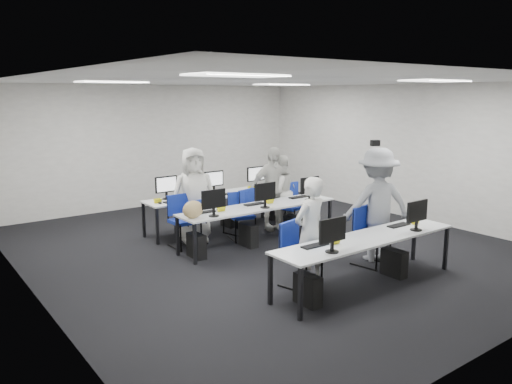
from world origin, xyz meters
TOP-DOWN VIEW (x-y plane):
  - room at (0.00, 0.00)m, footprint 9.00×9.02m
  - ceiling_panels at (0.00, 0.00)m, footprint 5.20×4.60m
  - desk_front at (0.00, -2.40)m, footprint 3.20×0.70m
  - desk_mid at (0.00, 0.20)m, footprint 3.20×0.70m
  - desk_back at (0.00, 1.60)m, footprint 3.20×0.70m
  - equipment_front at (-0.19, -2.42)m, footprint 2.51×0.41m
  - equipment_mid at (-0.19, 0.18)m, footprint 2.91×0.41m
  - equipment_back at (0.19, 1.62)m, footprint 2.91×0.41m
  - chair_0 at (-0.79, -1.84)m, footprint 0.58×0.61m
  - chair_1 at (0.76, -1.83)m, footprint 0.54×0.58m
  - chair_2 at (-1.21, 0.88)m, footprint 0.47×0.52m
  - chair_3 at (-0.08, 0.66)m, footprint 0.55×0.58m
  - chair_4 at (1.21, 0.70)m, footprint 0.54×0.57m
  - chair_5 at (-0.99, 0.96)m, footprint 0.43×0.47m
  - chair_6 at (0.12, 1.01)m, footprint 0.56×0.59m
  - chair_7 at (1.24, 0.98)m, footprint 0.53×0.57m
  - handbag at (-1.45, 0.11)m, footprint 0.37×0.24m
  - student_0 at (-0.65, -1.89)m, footprint 0.64×0.47m
  - student_1 at (1.06, 0.91)m, footprint 0.75×0.58m
  - student_2 at (-0.86, 1.11)m, footprint 1.00×0.79m
  - student_3 at (0.86, 0.88)m, footprint 1.08×0.65m
  - photographer at (1.04, -1.70)m, footprint 1.41×1.16m
  - dslr_camera at (1.11, -1.54)m, footprint 0.20×0.22m

SIDE VIEW (x-z plane):
  - chair_5 at x=-0.99m, z-range -0.16..0.71m
  - chair_4 at x=1.21m, z-range -0.16..0.72m
  - chair_3 at x=-0.08m, z-range -0.17..0.74m
  - chair_6 at x=0.12m, z-range -0.17..0.76m
  - chair_0 at x=-0.79m, z-range -0.17..0.77m
  - chair_1 at x=0.76m, z-range -0.18..0.78m
  - chair_2 at x=-1.21m, z-range -0.18..0.78m
  - chair_7 at x=1.24m, z-range -0.18..0.79m
  - equipment_mid at x=-0.19m, z-range -0.24..0.95m
  - equipment_back at x=0.19m, z-range -0.24..0.95m
  - equipment_front at x=-0.19m, z-range -0.24..0.95m
  - desk_front at x=0.00m, z-range 0.32..1.05m
  - desk_mid at x=0.00m, z-range 0.32..1.05m
  - desk_back at x=0.00m, z-range 0.32..1.05m
  - student_1 at x=1.06m, z-range 0.00..1.53m
  - student_0 at x=-0.65m, z-range 0.00..1.62m
  - student_3 at x=0.86m, z-range 0.00..1.72m
  - handbag at x=-1.45m, z-range 0.73..1.03m
  - student_2 at x=-0.86m, z-range 0.00..1.79m
  - photographer at x=1.04m, z-range 0.00..1.91m
  - room at x=0.00m, z-range 0.00..3.00m
  - dslr_camera at x=1.11m, z-range 1.92..2.02m
  - ceiling_panels at x=0.00m, z-range 2.98..2.99m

